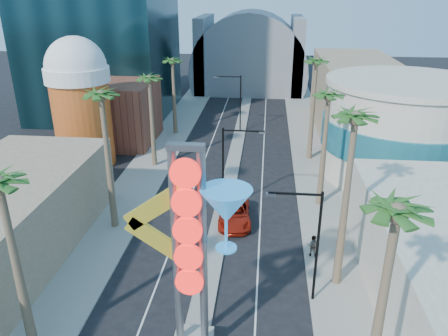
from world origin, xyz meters
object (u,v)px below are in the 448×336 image
red_pickup (234,213)px  pedestrian_a (358,233)px  neon_sign (205,242)px  pedestrian_b (313,246)px

red_pickup → pedestrian_a: size_ratio=3.80×
red_pickup → neon_sign: bearing=-96.6°
pedestrian_a → pedestrian_b: 4.40m
pedestrian_b → neon_sign: bearing=71.3°
neon_sign → pedestrian_a: size_ratio=7.90×
red_pickup → pedestrian_a: (10.16, -2.57, 0.10)m
neon_sign → pedestrian_b: bearing=56.3°
red_pickup → pedestrian_a: 10.48m
pedestrian_a → pedestrian_b: (-3.77, -2.26, 0.07)m
neon_sign → red_pickup: (0.38, 14.99, -6.47)m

